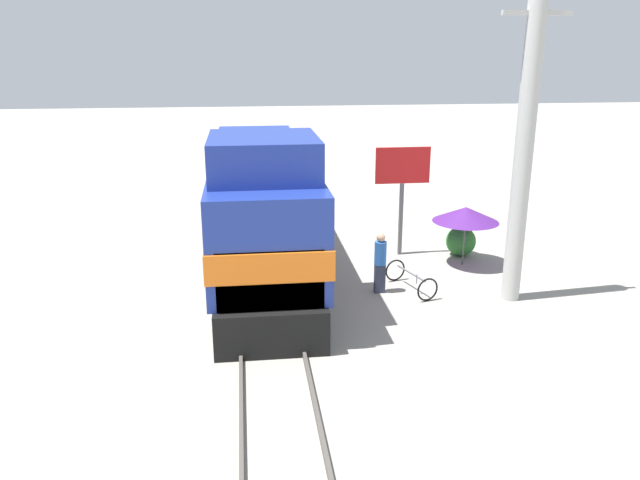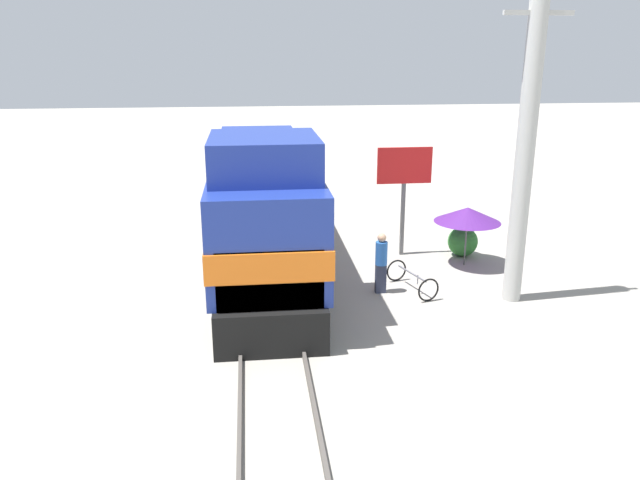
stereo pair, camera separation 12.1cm
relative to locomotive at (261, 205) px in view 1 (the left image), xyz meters
The scene contains 10 objects.
ground_plane 3.38m from the locomotive, 90.00° to the right, with size 120.00×120.00×0.00m, color gray.
rail_near 3.41m from the locomotive, 104.69° to the right, with size 0.08×43.70×0.15m, color #4C4742.
rail_far 3.41m from the locomotive, 75.31° to the right, with size 0.08×43.70×0.15m, color #4C4742.
locomotive is the anchor object (origin of this frame).
utility_pole 8.11m from the locomotive, 28.65° to the right, with size 1.80×0.49×8.61m.
vendor_umbrella 6.52m from the locomotive, ahead, with size 2.11×2.11×1.93m.
billboard_sign 4.77m from the locomotive, ahead, with size 1.82×0.12×3.66m.
shrub_cluster 6.87m from the locomotive, ahead, with size 1.00×1.00×1.00m, color #2D722D.
person_bystander 4.43m from the locomotive, 40.81° to the right, with size 0.34×0.34×1.77m.
bicycle 5.30m from the locomotive, 33.74° to the right, with size 1.17×1.90×0.67m.
Camera 1 is at (-0.50, -16.49, 6.75)m, focal length 35.00 mm.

